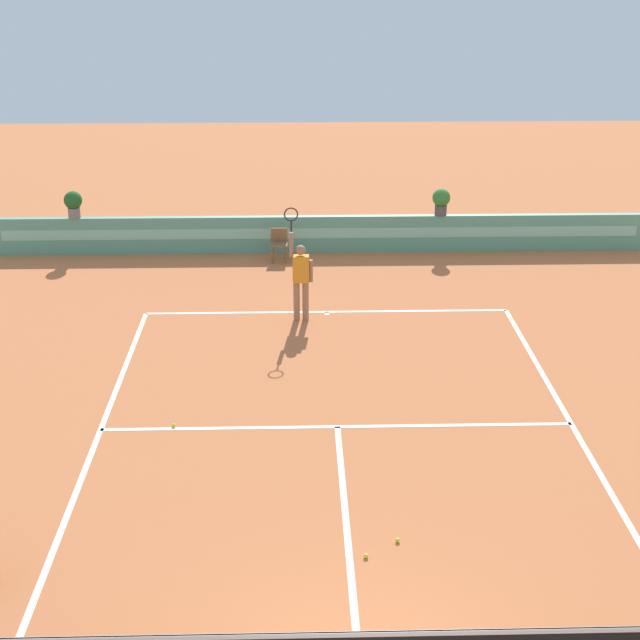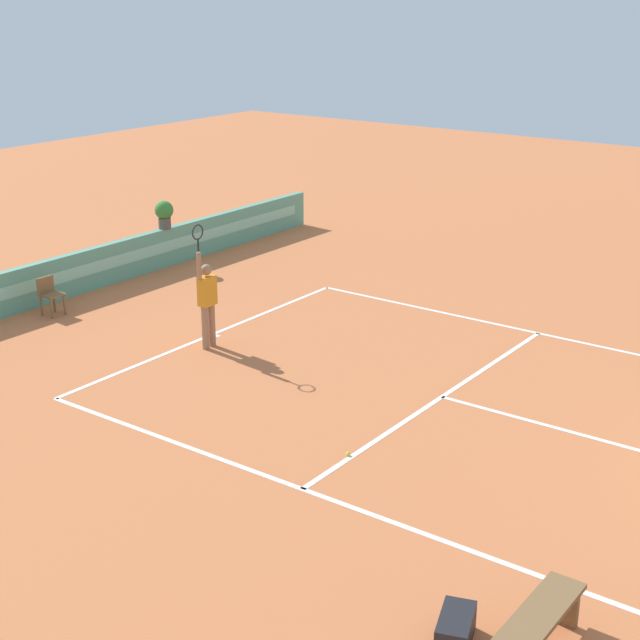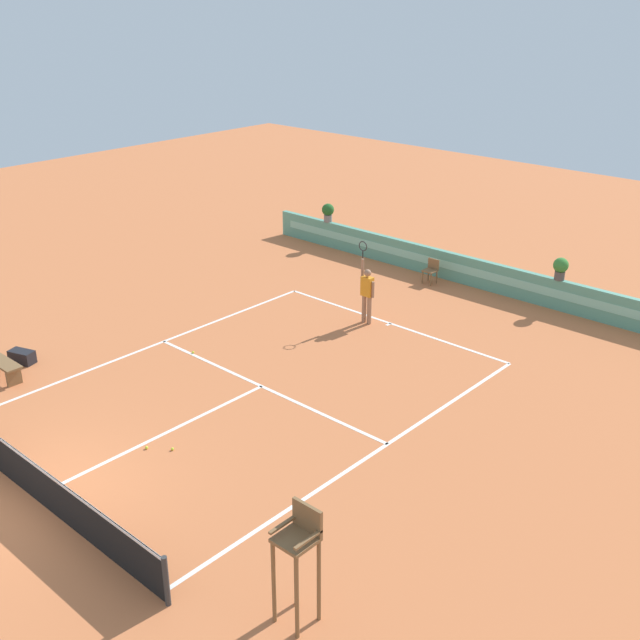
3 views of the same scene
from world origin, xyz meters
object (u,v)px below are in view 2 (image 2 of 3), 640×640
tennis_ball_by_sideline (348,454)px  bench_courtside (539,622)px  potted_plant_right (164,213)px  tennis_player (207,298)px  gear_bag (455,630)px  ball_kid_chair (50,294)px

tennis_ball_by_sideline → bench_courtside: bearing=-121.1°
potted_plant_right → tennis_player: bearing=-127.5°
tennis_ball_by_sideline → potted_plant_right: potted_plant_right is taller
gear_bag → tennis_ball_by_sideline: size_ratio=10.29×
ball_kid_chair → tennis_ball_by_sideline: 9.37m
bench_courtside → gear_bag: size_ratio=2.29×
tennis_ball_by_sideline → gear_bag: bearing=-130.6°
bench_courtside → potted_plant_right: bearing=58.7°
tennis_player → potted_plant_right: tennis_player is taller
ball_kid_chair → gear_bag: ball_kid_chair is taller
ball_kid_chair → tennis_ball_by_sideline: bearing=-100.6°
tennis_player → potted_plant_right: (3.80, 4.96, 0.36)m
bench_courtside → tennis_ball_by_sideline: size_ratio=23.53×
ball_kid_chair → bench_courtside: (-4.33, -13.51, -0.10)m
potted_plant_right → gear_bag: bearing=-124.0°
tennis_player → bench_courtside: bearing=-117.7°
gear_bag → tennis_player: size_ratio=0.27×
gear_bag → tennis_player: bearing=58.1°
ball_kid_chair → gear_bag: bearing=-110.4°
gear_bag → bench_courtside: bearing=-62.3°
ball_kid_chair → potted_plant_right: (4.34, 0.73, 0.93)m
ball_kid_chair → potted_plant_right: 4.50m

